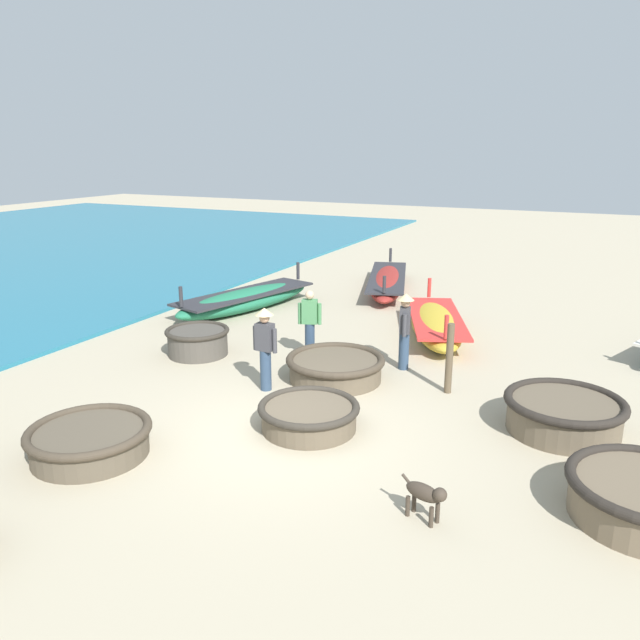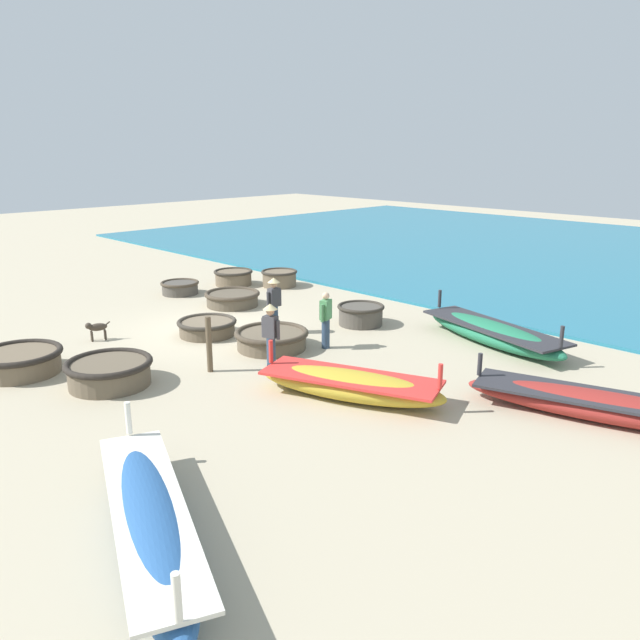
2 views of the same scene
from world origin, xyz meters
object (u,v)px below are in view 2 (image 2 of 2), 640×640
object	(u,v)px
coracle_nearest	(180,287)
fisherman_crouching	(274,302)
long_boat_green_hull	(350,385)
coracle_center	(109,371)
coracle_front_left	(207,327)
fisherman_with_hat	(271,332)
long_boat_red_hull	(493,333)
coracle_tilted	(272,339)
coracle_weathered	(279,278)
long_boat_ochre_hull	(604,406)
coracle_far_right	(361,314)
coracle_upturned	(233,277)
long_boat_white_hull	(149,520)
dog	(96,328)
coracle_beside_post	(20,361)
fisherman_standing_left	(326,319)
mooring_post_mid_beach	(209,344)
coracle_front_right	(232,298)

from	to	relation	value
coracle_nearest	fisherman_crouching	xyz separation A→B (m)	(0.77, 6.35, 0.70)
coracle_nearest	long_boat_green_hull	xyz separation A→B (m)	(2.82, 11.31, 0.06)
coracle_center	coracle_front_left	xyz separation A→B (m)	(-3.90, -1.75, -0.08)
coracle_front_left	long_boat_green_hull	bearing A→B (deg)	85.41
fisherman_with_hat	long_boat_red_hull	bearing A→B (deg)	154.12
coracle_tilted	coracle_center	xyz separation A→B (m)	(4.44, -0.54, 0.05)
coracle_weathered	long_boat_red_hull	size ratio (longest dim) A/B	0.28
coracle_tilted	long_boat_ochre_hull	size ratio (longest dim) A/B	0.36
long_boat_green_hull	fisherman_with_hat	world-z (taller)	fisherman_with_hat
coracle_far_right	fisherman_with_hat	distance (m)	4.75
coracle_upturned	long_boat_white_hull	world-z (taller)	long_boat_white_hull
coracle_upturned	dog	world-z (taller)	coracle_upturned
coracle_beside_post	coracle_far_right	distance (m)	9.60
long_boat_ochre_hull	long_boat_red_hull	world-z (taller)	long_boat_red_hull
long_boat_white_hull	fisherman_standing_left	bearing A→B (deg)	-150.68
coracle_center	mooring_post_mid_beach	distance (m)	2.38
coracle_center	fisherman_with_hat	size ratio (longest dim) A/B	1.19
coracle_weathered	long_boat_white_hull	xyz separation A→B (m)	(12.15, 11.28, -0.00)
coracle_far_right	dog	distance (m)	7.80
coracle_beside_post	coracle_center	distance (m)	2.56
coracle_center	fisherman_crouching	xyz separation A→B (m)	(-5.46, -0.53, 0.62)
coracle_nearest	fisherman_standing_left	distance (m)	8.48
mooring_post_mid_beach	coracle_front_left	bearing A→B (deg)	-123.30
coracle_beside_post	fisherman_with_hat	xyz separation A→B (m)	(-4.57, 4.04, 0.63)
coracle_nearest	dog	bearing A→B (deg)	34.70
mooring_post_mid_beach	coracle_tilted	bearing A→B (deg)	-171.66
coracle_beside_post	long_boat_green_hull	size ratio (longest dim) A/B	0.46
long_boat_ochre_hull	coracle_front_left	bearing A→B (deg)	-77.47
coracle_far_right	fisherman_with_hat	size ratio (longest dim) A/B	0.88
coracle_front_right	long_boat_white_hull	xyz separation A→B (m)	(8.92, 10.04, 0.07)
long_boat_ochre_hull	long_boat_white_hull	bearing A→B (deg)	-17.98
coracle_upturned	fisherman_crouching	xyz separation A→B (m)	(3.17, 6.25, 0.64)
coracle_center	mooring_post_mid_beach	xyz separation A→B (m)	(-2.18, 0.87, 0.36)
coracle_tilted	coracle_center	bearing A→B (deg)	-6.89
long_boat_green_hull	fisherman_crouching	world-z (taller)	fisherman_crouching
long_boat_red_hull	long_boat_white_hull	bearing A→B (deg)	7.09
coracle_tilted	coracle_nearest	bearing A→B (deg)	-103.53
coracle_front_right	dog	bearing A→B (deg)	6.02
long_boat_white_hull	mooring_post_mid_beach	size ratio (longest dim) A/B	3.67
coracle_front_left	long_boat_ochre_hull	xyz separation A→B (m)	(-2.34, 10.53, 0.04)
coracle_tilted	mooring_post_mid_beach	distance (m)	2.32
coracle_upturned	fisherman_crouching	distance (m)	7.04
coracle_far_right	fisherman_crouching	world-z (taller)	fisherman_crouching
fisherman_crouching	dog	world-z (taller)	fisherman_crouching
coracle_tilted	long_boat_white_hull	size ratio (longest dim) A/B	0.40
mooring_post_mid_beach	coracle_beside_post	bearing A→B (deg)	-42.94
fisherman_standing_left	dog	bearing A→B (deg)	-50.53
coracle_far_right	coracle_upturned	world-z (taller)	coracle_far_right
long_boat_red_hull	mooring_post_mid_beach	size ratio (longest dim) A/B	3.67
coracle_front_right	coracle_center	world-z (taller)	coracle_center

